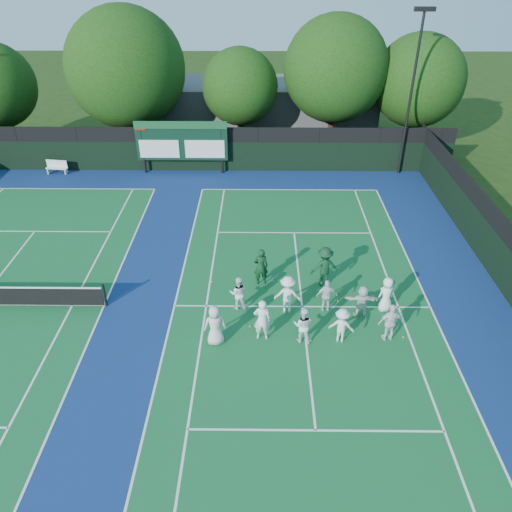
{
  "coord_description": "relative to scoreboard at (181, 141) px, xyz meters",
  "views": [
    {
      "loc": [
        -1.8,
        -15.91,
        13.25
      ],
      "look_at": [
        -2.0,
        3.0,
        1.3
      ],
      "focal_mm": 35.0,
      "sensor_mm": 36.0,
      "label": 1
    }
  ],
  "objects": [
    {
      "name": "tree_b",
      "position": [
        -3.88,
        3.99,
        3.54
      ],
      "size": [
        8.1,
        8.1,
        9.99
      ],
      "color": "black",
      "rests_on": "ground"
    },
    {
      "name": "player_front_2",
      "position": [
        6.87,
        -16.71,
        -1.41
      ],
      "size": [
        0.87,
        0.75,
        1.56
      ],
      "primitive_type": "imported",
      "rotation": [
        0.0,
        0.0,
        2.91
      ],
      "color": "white",
      "rests_on": "ground"
    },
    {
      "name": "light_pole_right",
      "position": [
        14.51,
        0.11,
        4.11
      ],
      "size": [
        1.2,
        0.3,
        10.12
      ],
      "color": "black",
      "rests_on": "ground"
    },
    {
      "name": "scoreboard",
      "position": [
        0.0,
        0.0,
        0.0
      ],
      "size": [
        6.0,
        0.21,
        3.55
      ],
      "color": "black",
      "rests_on": "ground"
    },
    {
      "name": "near_court",
      "position": [
        7.01,
        -14.59,
        -2.18
      ],
      "size": [
        11.05,
        23.85,
        0.01
      ],
      "color": "#125B2C",
      "rests_on": "ground"
    },
    {
      "name": "tree_e",
      "position": [
        16.15,
        3.99,
        2.82
      ],
      "size": [
        6.27,
        6.27,
        8.31
      ],
      "color": "black",
      "rests_on": "ground"
    },
    {
      "name": "court_apron",
      "position": [
        1.01,
        -14.59,
        -2.19
      ],
      "size": [
        34.0,
        32.0,
        0.01
      ],
      "primitive_type": "cube",
      "color": "navy",
      "rests_on": "ground"
    },
    {
      "name": "clubhouse",
      "position": [
        5.01,
        8.41,
        -0.19
      ],
      "size": [
        18.0,
        6.0,
        4.0
      ],
      "primitive_type": "cube",
      "color": "#545459",
      "rests_on": "ground"
    },
    {
      "name": "tree_c",
      "position": [
        3.88,
        3.99,
        2.42
      ],
      "size": [
        5.24,
        5.24,
        7.38
      ],
      "color": "black",
      "rests_on": "ground"
    },
    {
      "name": "player_front_4",
      "position": [
        10.24,
        -16.6,
        -1.35
      ],
      "size": [
        1.03,
        0.55,
        1.67
      ],
      "primitive_type": "imported",
      "rotation": [
        0.0,
        0.0,
        3.29
      ],
      "color": "white",
      "rests_on": "ground"
    },
    {
      "name": "player_back_1",
      "position": [
        6.35,
        -14.87,
        -1.33
      ],
      "size": [
        1.17,
        0.75,
        1.72
      ],
      "primitive_type": "imported",
      "rotation": [
        0.0,
        0.0,
        3.04
      ],
      "color": "white",
      "rests_on": "ground"
    },
    {
      "name": "player_front_1",
      "position": [
        5.29,
        -16.58,
        -1.28
      ],
      "size": [
        0.7,
        0.48,
        1.83
      ],
      "primitive_type": "imported",
      "rotation": [
        0.0,
        0.0,
        3.08
      ],
      "color": "white",
      "rests_on": "ground"
    },
    {
      "name": "ground",
      "position": [
        7.01,
        -15.59,
        -2.19
      ],
      "size": [
        120.0,
        120.0,
        0.0
      ],
      "primitive_type": "plane",
      "color": "#1B330D",
      "rests_on": "ground"
    },
    {
      "name": "bench",
      "position": [
        -8.47,
        -0.22,
        -1.7
      ],
      "size": [
        1.49,
        0.59,
        0.92
      ],
      "color": "silver",
      "rests_on": "ground"
    },
    {
      "name": "player_back_3",
      "position": [
        9.39,
        -15.15,
        -1.45
      ],
      "size": [
        1.39,
        0.48,
        1.49
      ],
      "primitive_type": "imported",
      "rotation": [
        0.0,
        0.0,
        3.11
      ],
      "color": "silver",
      "rests_on": "ground"
    },
    {
      "name": "player_back_2",
      "position": [
        7.99,
        -14.78,
        -1.44
      ],
      "size": [
        0.9,
        0.41,
        1.5
      ],
      "primitive_type": "imported",
      "rotation": [
        0.0,
        0.0,
        3.19
      ],
      "color": "silver",
      "rests_on": "ground"
    },
    {
      "name": "coach_right",
      "position": [
        8.08,
        -12.91,
        -1.23
      ],
      "size": [
        1.37,
        0.96,
        1.92
      ],
      "primitive_type": "imported",
      "rotation": [
        0.0,
        0.0,
        3.36
      ],
      "color": "#0F371D",
      "rests_on": "ground"
    },
    {
      "name": "tennis_ball_0",
      "position": [
        4.8,
        -15.93,
        -2.16
      ],
      "size": [
        0.07,
        0.07,
        0.07
      ],
      "primitive_type": "sphere",
      "color": "yellow",
      "rests_on": "ground"
    },
    {
      "name": "player_front_3",
      "position": [
        8.35,
        -16.69,
        -1.44
      ],
      "size": [
        1.07,
        0.76,
        1.5
      ],
      "primitive_type": "imported",
      "rotation": [
        0.0,
        0.0,
        2.91
      ],
      "color": "white",
      "rests_on": "ground"
    },
    {
      "name": "player_back_0",
      "position": [
        4.3,
        -14.66,
        -1.42
      ],
      "size": [
        0.76,
        0.6,
        1.55
      ],
      "primitive_type": "imported",
      "rotation": [
        0.0,
        0.0,
        3.13
      ],
      "color": "white",
      "rests_on": "ground"
    },
    {
      "name": "player_back_4",
      "position": [
        10.48,
        -14.74,
        -1.39
      ],
      "size": [
        0.92,
        0.76,
        1.61
      ],
      "primitive_type": "imported",
      "rotation": [
        0.0,
        0.0,
        3.51
      ],
      "color": "white",
      "rests_on": "ground"
    },
    {
      "name": "tree_d",
      "position": [
        10.4,
        3.99,
        3.55
      ],
      "size": [
        7.1,
        7.1,
        9.48
      ],
      "color": "black",
      "rests_on": "ground"
    },
    {
      "name": "coach_left",
      "position": [
        5.23,
        -12.86,
        -1.28
      ],
      "size": [
        0.72,
        0.54,
        1.82
      ],
      "primitive_type": "imported",
      "rotation": [
        0.0,
        0.0,
        3.3
      ],
      "color": "#0E361A",
      "rests_on": "ground"
    },
    {
      "name": "tennis_ball_4",
      "position": [
        8.58,
        -14.21,
        -2.16
      ],
      "size": [
        0.07,
        0.07,
        0.07
      ],
      "primitive_type": "sphere",
      "color": "yellow",
      "rests_on": "ground"
    },
    {
      "name": "tennis_ball_5",
      "position": [
        10.88,
        -16.52,
        -2.16
      ],
      "size": [
        0.07,
        0.07,
        0.07
      ],
      "primitive_type": "sphere",
      "color": "yellow",
      "rests_on": "ground"
    },
    {
      "name": "back_fence",
      "position": [
        1.01,
        0.41,
        -0.83
      ],
      "size": [
        34.0,
        0.08,
        3.0
      ],
      "color": "black",
      "rests_on": "ground"
    },
    {
      "name": "player_front_0",
      "position": [
        3.49,
        -16.86,
        -1.32
      ],
      "size": [
        0.92,
        0.67,
        1.74
      ],
      "primitive_type": "imported",
      "rotation": [
        0.0,
        0.0,
        3.29
      ],
      "color": "silver",
      "rests_on": "ground"
    },
    {
      "name": "tennis_ball_3",
      "position": [
        2.98,
        -12.81,
        -2.16
      ],
      "size": [
        0.07,
        0.07,
        0.07
      ],
      "primitive_type": "sphere",
      "color": "yellow",
      "rests_on": "ground"
    }
  ]
}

